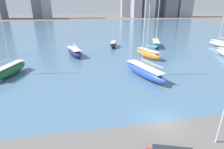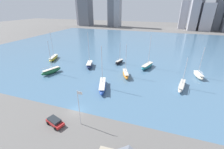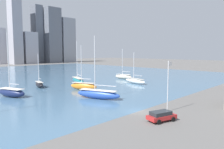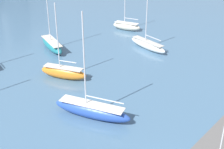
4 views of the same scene
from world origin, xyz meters
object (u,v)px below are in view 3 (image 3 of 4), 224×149
Objects in this scene: sailboat_blue at (98,94)px; sailboat_cream at (123,76)px; sailboat_teal at (78,80)px; sailboat_orange at (84,86)px; parked_wagon_red at (161,116)px; sailboat_white at (135,81)px; sailboat_navy at (12,92)px; flag_pole at (168,84)px; sailboat_black at (39,84)px.

sailboat_blue is 1.21× the size of sailboat_cream.
sailboat_teal is 13.53m from sailboat_orange.
sailboat_teal is 45.02m from parked_wagon_red.
sailboat_orange is (-19.90, 2.76, 0.19)m from sailboat_white.
sailboat_blue is 1.14× the size of sailboat_orange.
sailboat_blue is 2.88× the size of parked_wagon_red.
sailboat_navy is at bearing -179.91° from sailboat_white.
sailboat_teal is 1.22× the size of sailboat_cream.
sailboat_cream is (30.21, 36.50, -3.99)m from flag_pole.
sailboat_blue reaches higher than sailboat_orange.
sailboat_blue is at bearing -162.36° from sailboat_cream.
sailboat_cream is at bearing 69.83° from sailboat_white.
sailboat_blue is at bearing -70.40° from sailboat_navy.
sailboat_cream is at bearing 7.03° from sailboat_black.
flag_pole is 0.91× the size of sailboat_black.
flag_pole is at bearing 128.41° from parked_wagon_red.
sailboat_teal reaches higher than flag_pole.
sailboat_blue is at bearing -97.57° from sailboat_teal.
sailboat_orange is at bearing -101.07° from sailboat_teal.
sailboat_cream is at bearing 9.91° from sailboat_teal.
sailboat_teal reaches higher than sailboat_orange.
flag_pole is 36.20m from sailboat_navy.
sailboat_orange reaches higher than parked_wagon_red.
sailboat_teal is 19.35m from sailboat_white.
parked_wagon_red is at bearing -125.10° from sailboat_white.
sailboat_navy reaches higher than flag_pole.
sailboat_black is 33.34m from sailboat_cream.
sailboat_black is 0.85× the size of sailboat_cream.
sailboat_white is 26.39m from sailboat_blue.
sailboat_black is 0.66× the size of sailboat_navy.
parked_wagon_red is at bearing -94.90° from sailboat_navy.
sailboat_teal is at bearing 176.73° from parked_wagon_red.
sailboat_white is at bearing 151.28° from parked_wagon_red.
sailboat_orange is at bearing -177.14° from sailboat_cream.
sailboat_orange is at bearing -179.08° from parked_wagon_red.
sailboat_white is at bearing -29.97° from sailboat_navy.
sailboat_cream reaches higher than parked_wagon_red.
parked_wagon_red is at bearing -121.14° from sailboat_blue.
sailboat_white is at bearing -15.63° from sailboat_black.
sailboat_orange is (3.60, 28.30, -3.87)m from flag_pole.
flag_pole is at bearing -103.90° from sailboat_blue.
sailboat_navy reaches higher than sailboat_orange.
sailboat_black is at bearing 160.08° from sailboat_white.
sailboat_white is at bearing -30.01° from sailboat_orange.
sailboat_teal is 19.97m from sailboat_cream.
parked_wagon_red is (-4.18, -18.93, -0.23)m from sailboat_blue.
sailboat_black is 13.38m from sailboat_teal.
sailboat_cream is at bearing 13.20° from sailboat_blue.
sailboat_cream is (26.61, 8.19, -0.12)m from sailboat_orange.
sailboat_black is 30.71m from sailboat_white.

